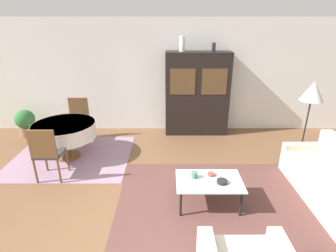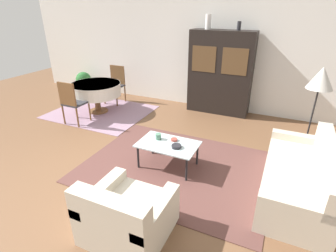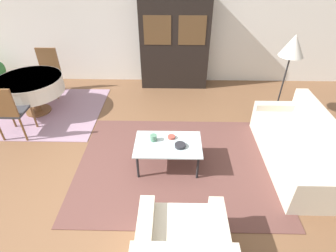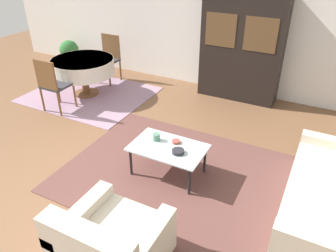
{
  "view_description": "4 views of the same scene",
  "coord_description": "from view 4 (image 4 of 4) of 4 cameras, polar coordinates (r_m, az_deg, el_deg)",
  "views": [
    {
      "loc": [
        0.21,
        -2.73,
        2.61
      ],
      "look_at": [
        0.2,
        1.4,
        0.95
      ],
      "focal_mm": 28.0,
      "sensor_mm": 36.0,
      "label": 1
    },
    {
      "loc": [
        2.38,
        -2.86,
        2.49
      ],
      "look_at": [
        0.81,
        0.54,
        0.75
      ],
      "focal_mm": 28.0,
      "sensor_mm": 36.0,
      "label": 2
    },
    {
      "loc": [
        0.87,
        -2.41,
        2.84
      ],
      "look_at": [
        0.81,
        0.54,
        0.75
      ],
      "focal_mm": 28.0,
      "sensor_mm": 36.0,
      "label": 3
    },
    {
      "loc": [
        2.44,
        -2.6,
        2.82
      ],
      "look_at": [
        0.81,
        0.54,
        0.75
      ],
      "focal_mm": 35.0,
      "sensor_mm": 36.0,
      "label": 4
    }
  ],
  "objects": [
    {
      "name": "area_rug",
      "position": [
        4.49,
        1.79,
        -8.44
      ],
      "size": [
        3.04,
        2.33,
        0.01
      ],
      "color": "brown",
      "rests_on": "ground_plane"
    },
    {
      "name": "dining_chair_far",
      "position": [
        7.31,
        -10.31,
        11.95
      ],
      "size": [
        0.44,
        0.44,
        0.99
      ],
      "rotation": [
        0.0,
        0.0,
        3.14
      ],
      "color": "brown",
      "rests_on": "dining_rug"
    },
    {
      "name": "display_cabinet",
      "position": [
        6.41,
        12.69,
        13.08
      ],
      "size": [
        1.5,
        0.46,
        1.97
      ],
      "color": "black",
      "rests_on": "ground_plane"
    },
    {
      "name": "armchair",
      "position": [
        3.34,
        -9.99,
        -19.69
      ],
      "size": [
        0.92,
        0.88,
        0.77
      ],
      "color": "beige",
      "rests_on": "ground_plane"
    },
    {
      "name": "bowl_small",
      "position": [
        4.34,
        1.41,
        -2.73
      ],
      "size": [
        0.11,
        0.11,
        0.04
      ],
      "color": "#9E4238",
      "rests_on": "coffee_table"
    },
    {
      "name": "ground_plane",
      "position": [
        4.54,
        -12.44,
        -8.86
      ],
      "size": [
        14.0,
        14.0,
        0.0
      ],
      "primitive_type": "plane",
      "color": "brown"
    },
    {
      "name": "dining_table",
      "position": [
        6.7,
        -14.59,
        9.98
      ],
      "size": [
        1.21,
        1.21,
        0.73
      ],
      "color": "brown",
      "rests_on": "dining_rug"
    },
    {
      "name": "dining_chair_near",
      "position": [
        6.16,
        -19.53,
        7.15
      ],
      "size": [
        0.44,
        0.44,
        0.99
      ],
      "color": "brown",
      "rests_on": "dining_rug"
    },
    {
      "name": "bowl",
      "position": [
        4.14,
        1.76,
        -4.46
      ],
      "size": [
        0.16,
        0.16,
        0.05
      ],
      "color": "#232328",
      "rests_on": "coffee_table"
    },
    {
      "name": "cup",
      "position": [
        4.38,
        -2.04,
        -1.93
      ],
      "size": [
        0.1,
        0.1,
        0.1
      ],
      "color": "#4C7A60",
      "rests_on": "coffee_table"
    },
    {
      "name": "couch",
      "position": [
        4.14,
        26.57,
        -11.34
      ],
      "size": [
        0.85,
        1.96,
        0.79
      ],
      "rotation": [
        0.0,
        0.0,
        1.57
      ],
      "color": "beige",
      "rests_on": "ground_plane"
    },
    {
      "name": "dining_rug",
      "position": [
        6.88,
        -13.43,
        5.37
      ],
      "size": [
        2.35,
        1.96,
        0.01
      ],
      "color": "gray",
      "rests_on": "ground_plane"
    },
    {
      "name": "potted_plant",
      "position": [
        8.45,
        -16.79,
        12.17
      ],
      "size": [
        0.45,
        0.45,
        0.65
      ],
      "color": "#93664C",
      "rests_on": "ground_plane"
    },
    {
      "name": "wall_back",
      "position": [
        6.85,
        6.2,
        17.84
      ],
      "size": [
        10.0,
        0.06,
        2.7
      ],
      "color": "white",
      "rests_on": "ground_plane"
    },
    {
      "name": "coffee_table",
      "position": [
        4.29,
        0.0,
        -4.12
      ],
      "size": [
        0.97,
        0.62,
        0.42
      ],
      "color": "black",
      "rests_on": "area_rug"
    }
  ]
}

